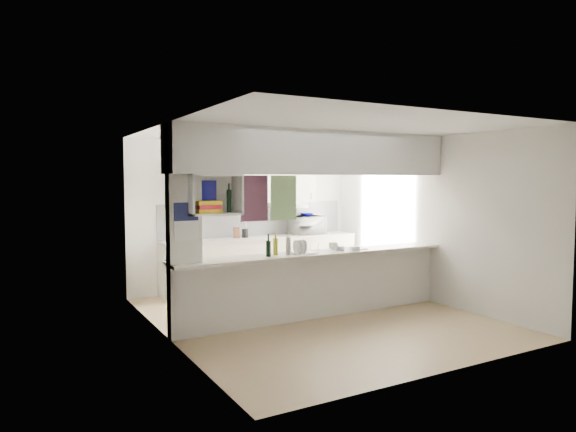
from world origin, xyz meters
TOP-DOWN VIEW (x-y plane):
  - floor at (0.00, 0.00)m, footprint 4.80×4.80m
  - ceiling at (0.00, 0.00)m, footprint 4.80×4.80m
  - wall_back at (0.00, 2.40)m, footprint 4.20×0.00m
  - wall_left at (-2.10, 0.00)m, footprint 0.00×4.80m
  - wall_right at (2.10, 0.00)m, footprint 0.00×4.80m
  - servery_partition at (-0.17, 0.00)m, footprint 4.20×0.50m
  - cubby_shelf at (-1.57, -0.06)m, footprint 0.65×0.35m
  - kitchen_run at (0.16, 2.14)m, footprint 3.60×0.63m
  - microwave at (1.15, 2.13)m, footprint 0.62×0.43m
  - bowl at (1.13, 2.11)m, footprint 0.23×0.23m
  - dish_rack at (-0.24, -0.02)m, footprint 0.40×0.32m
  - cup at (0.27, -0.03)m, footprint 0.15×0.15m
  - wine_bottles at (-0.61, -0.01)m, footprint 0.37×0.15m
  - plastic_tubs at (0.48, -0.06)m, footprint 0.48×0.21m
  - utensil_jar at (-0.11, 2.15)m, footprint 0.11×0.11m
  - knife_block at (-0.26, 2.18)m, footprint 0.10×0.09m

SIDE VIEW (x-z plane):
  - floor at x=0.00m, z-range 0.00..0.00m
  - kitchen_run at x=0.16m, z-range -0.29..1.95m
  - plastic_tubs at x=0.48m, z-range 0.92..0.98m
  - cup at x=0.27m, z-range 0.94..1.04m
  - utensil_jar at x=-0.11m, z-range 0.92..1.07m
  - dish_rack at x=-0.24m, z-range 0.90..1.10m
  - knife_block at x=-0.26m, z-range 0.92..1.11m
  - wine_bottles at x=-0.61m, z-range 0.87..1.21m
  - microwave at x=1.15m, z-range 0.92..1.26m
  - bowl at x=1.13m, z-range 1.26..1.31m
  - wall_back at x=0.00m, z-range -0.80..3.40m
  - wall_left at x=-2.10m, z-range -1.10..3.70m
  - wall_right at x=2.10m, z-range -1.10..3.70m
  - servery_partition at x=-0.17m, z-range 0.36..2.96m
  - cubby_shelf at x=-1.57m, z-range 1.46..1.96m
  - ceiling at x=0.00m, z-range 2.60..2.60m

